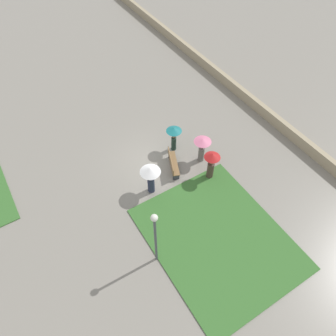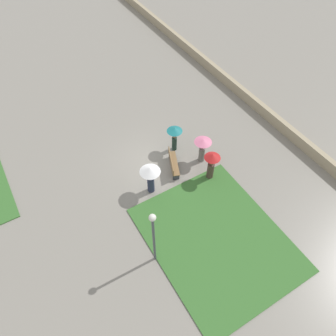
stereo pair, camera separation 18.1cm
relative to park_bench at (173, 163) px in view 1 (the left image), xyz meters
The scene contains 9 objects.
ground_plane 1.61m from the park_bench, 36.90° to the left, with size 90.00×90.00×0.00m, color gray.
lawn_patch_near 5.25m from the park_bench, behind, with size 7.83×6.36×0.06m.
parapet_wall 8.03m from the park_bench, 81.17° to the right, with size 45.00×0.35×0.76m.
park_bench is the anchor object (origin of this frame).
lamp_post 6.22m from the park_bench, 140.09° to the left, with size 0.32×0.32×3.95m.
crowd_person_pink 2.00m from the park_bench, 100.57° to the right, with size 1.04×1.04×1.76m.
crowd_person_teal 1.81m from the park_bench, 34.95° to the right, with size 0.95×0.95×1.82m.
crowd_person_white 2.27m from the park_bench, 112.15° to the left, with size 1.14×1.14×1.95m.
crowd_person_red 2.40m from the park_bench, 138.42° to the right, with size 0.92×0.92×1.96m.
Camera 1 is at (-11.88, 6.00, 15.15)m, focal length 35.00 mm.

